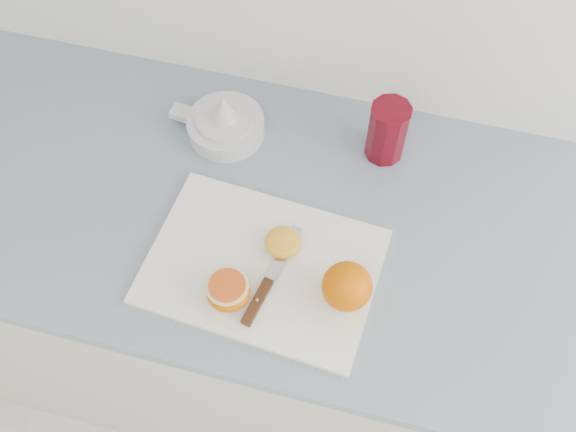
{
  "coord_description": "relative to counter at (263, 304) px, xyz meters",
  "views": [
    {
      "loc": [
        0.4,
        1.1,
        1.88
      ],
      "look_at": [
        0.25,
        1.65,
        0.96
      ],
      "focal_mm": 40.0,
      "sensor_mm": 36.0,
      "label": 1
    }
  ],
  "objects": [
    {
      "name": "red_tumbler",
      "position": [
        0.21,
        0.18,
        0.5
      ],
      "size": [
        0.08,
        0.08,
        0.12
      ],
      "color": "#610613",
      "rests_on": "counter"
    },
    {
      "name": "half_orange",
      "position": [
        0.01,
        -0.19,
        0.48
      ],
      "size": [
        0.07,
        0.07,
        0.05
      ],
      "color": "#DC6E00",
      "rests_on": "cutting_board"
    },
    {
      "name": "counter",
      "position": [
        0.0,
        0.0,
        0.0
      ],
      "size": [
        2.43,
        0.64,
        0.89
      ],
      "color": "beige",
      "rests_on": "ground"
    },
    {
      "name": "squeezed_shell",
      "position": [
        0.07,
        -0.08,
        0.47
      ],
      "size": [
        0.06,
        0.06,
        0.03
      ],
      "color": "#FAAB27",
      "rests_on": "cutting_board"
    },
    {
      "name": "citrus_juicer",
      "position": [
        -0.1,
        0.15,
        0.47
      ],
      "size": [
        0.19,
        0.15,
        0.1
      ],
      "color": "white",
      "rests_on": "counter"
    },
    {
      "name": "cutting_board",
      "position": [
        0.05,
        -0.12,
        0.45
      ],
      "size": [
        0.41,
        0.31,
        0.01
      ],
      "primitive_type": "cube",
      "rotation": [
        0.0,
        0.0,
        -0.08
      ],
      "color": "white",
      "rests_on": "counter"
    },
    {
      "name": "whole_orange",
      "position": [
        0.2,
        -0.15,
        0.5
      ],
      "size": [
        0.08,
        0.08,
        0.08
      ],
      "color": "#DC6E00",
      "rests_on": "cutting_board"
    },
    {
      "name": "paring_knife",
      "position": [
        0.06,
        -0.18,
        0.46
      ],
      "size": [
        0.06,
        0.2,
        0.01
      ],
      "color": "#482310",
      "rests_on": "cutting_board"
    }
  ]
}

